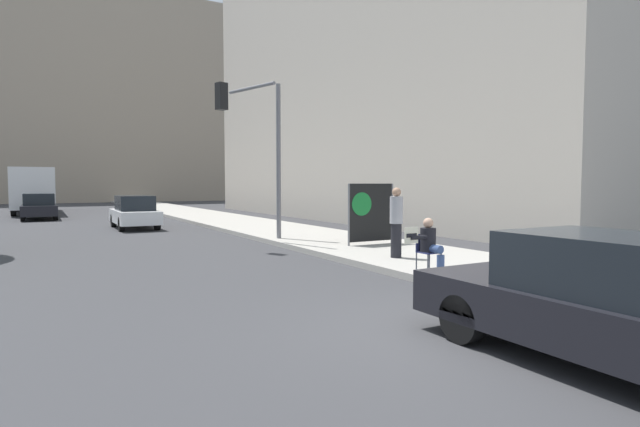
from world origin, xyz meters
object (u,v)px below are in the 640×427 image
Objects in this scene: car_on_road_nearest at (135,212)px; car_on_road_midblock at (39,207)px; seated_protester at (430,244)px; traffic_light_pole at (258,133)px; city_bus_on_road at (33,188)px; protest_banner at (371,212)px; jogger_on_sidewalk at (396,222)px; parked_car_curbside at (612,302)px.

car_on_road_nearest reaches higher than car_on_road_midblock.
seated_protester is 0.29× the size of car_on_road_midblock.
seated_protester is 8.19m from traffic_light_pole.
protest_banner is at bearing -71.13° from city_bus_on_road.
car_on_road_nearest is at bearing 114.88° from protest_banner.
seated_protester is 0.65× the size of jogger_on_sidewalk.
parked_car_curbside is at bearing -86.10° from seated_protester.
car_on_road_nearest is at bearing -75.58° from city_bus_on_road.
traffic_light_pole is at bearing 119.69° from seated_protester.
car_on_road_midblock is (-7.40, 25.17, -0.03)m from seated_protester.
city_bus_on_road reaches higher than parked_car_curbside.
seated_protester is at bearing 107.41° from jogger_on_sidewalk.
parked_car_curbside reaches higher than seated_protester.
protest_banner is 0.36× the size of traffic_light_pole.
city_bus_on_road reaches higher than jogger_on_sidewalk.
traffic_light_pole is 1.30× the size of car_on_road_midblock.
jogger_on_sidewalk reaches higher than seated_protester.
protest_banner is 29.54m from city_bus_on_road.
protest_banner reaches higher than car_on_road_midblock.
car_on_road_nearest is at bearing 94.79° from parked_car_curbside.
traffic_light_pole is (-0.86, 7.58, 2.99)m from seated_protester.
jogger_on_sidewalk reaches higher than car_on_road_midblock.
parked_car_curbside is (-2.47, -7.06, -0.35)m from jogger_on_sidewalk.
city_bus_on_road is at bearing 126.52° from seated_protester.
car_on_road_midblock reaches higher than parked_car_curbside.
car_on_road_midblock is at bearing 129.59° from seated_protester.
parked_car_curbside is at bearing -80.93° from city_bus_on_road.
jogger_on_sidewalk is 31.78m from city_bus_on_road.
car_on_road_midblock is (-9.20, 20.37, -0.42)m from protest_banner.
jogger_on_sidewalk is at bearing -111.72° from protest_banner.
car_on_road_midblock is 7.65m from city_bus_on_road.
car_on_road_nearest is 17.06m from city_bus_on_road.
city_bus_on_road reaches higher than car_on_road_nearest.
traffic_light_pole is 19.00m from car_on_road_midblock.
car_on_road_midblock is at bearing -87.37° from city_bus_on_road.
jogger_on_sidewalk is (0.74, 2.12, 0.31)m from seated_protester.
parked_car_curbside is 1.09× the size of car_on_road_midblock.
car_on_road_midblock is at bearing 113.58° from car_on_road_nearest.
protest_banner is (1.07, 2.67, 0.08)m from jogger_on_sidewalk.
protest_banner is 22.36m from car_on_road_midblock.
traffic_light_pole is at bearing -69.62° from car_on_road_midblock.
traffic_light_pole reaches higher than car_on_road_nearest.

